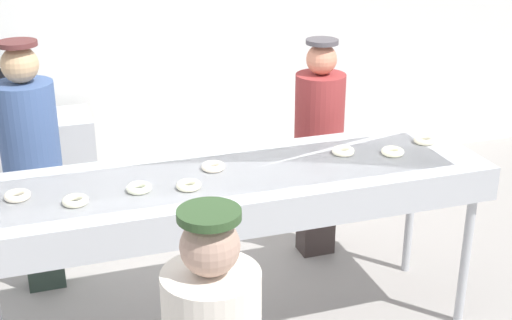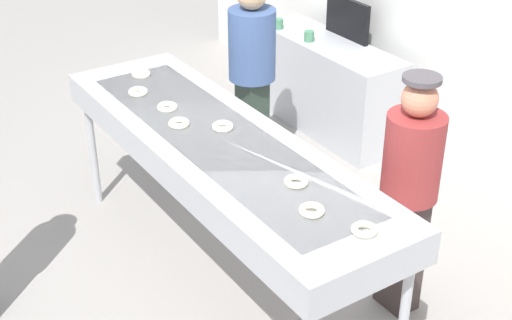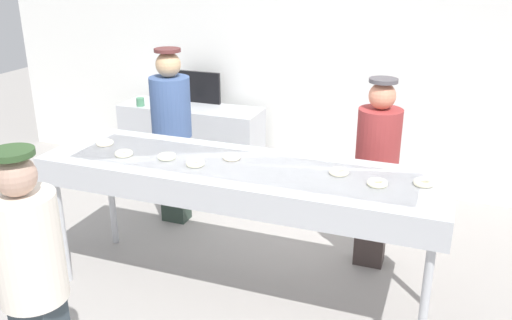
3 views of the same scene
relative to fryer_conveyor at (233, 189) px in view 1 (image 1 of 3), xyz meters
The scene contains 12 objects.
back_wall 2.51m from the fryer_conveyor, 90.00° to the left, with size 8.00×0.12×3.17m, color white.
fryer_conveyor is the anchor object (origin of this frame).
sugar_donut_0 1.15m from the fryer_conveyor, behind, with size 0.13×0.13×0.04m, color #F2E6C9.
sugar_donut_1 0.55m from the fryer_conveyor, behind, with size 0.13×0.13×0.04m, color #ECF0CC.
sugar_donut_2 0.98m from the fryer_conveyor, ahead, with size 0.13×0.13×0.04m, color #F9F4C8.
sugar_donut_3 0.88m from the fryer_conveyor, behind, with size 0.13×0.13×0.04m, color #EFEBC8.
sugar_donut_4 0.71m from the fryer_conveyor, ahead, with size 0.13×0.13×0.04m, color #F4EBC8.
sugar_donut_5 1.26m from the fryer_conveyor, ahead, with size 0.13×0.13×0.04m, color #F2E9C4.
sugar_donut_6 0.17m from the fryer_conveyor, 137.39° to the left, with size 0.13×0.13×0.04m, color #F9EBCF.
sugar_donut_7 0.33m from the fryer_conveyor, 156.36° to the right, with size 0.13×0.13×0.04m, color #F3F0CA.
worker_baker 1.41m from the fryer_conveyor, 138.52° to the left, with size 0.37×0.37×1.68m.
worker_assistant 1.17m from the fryer_conveyor, 42.59° to the left, with size 0.34×0.34×1.59m.
Camera 1 is at (-1.02, -3.48, 2.62)m, focal length 49.90 mm.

